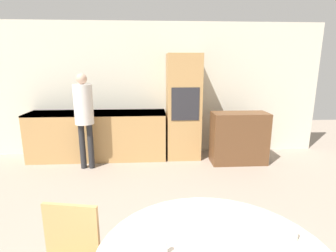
{
  "coord_description": "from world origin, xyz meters",
  "views": [
    {
      "loc": [
        -0.11,
        -0.15,
        1.8
      ],
      "look_at": [
        0.07,
        2.78,
        1.11
      ],
      "focal_mm": 28.0,
      "sensor_mm": 36.0,
      "label": 1
    }
  ],
  "objects_px": {
    "oven_unit": "(183,107)",
    "person_standing": "(84,111)",
    "sideboard": "(239,138)",
    "cup": "(291,233)"
  },
  "relations": [
    {
      "from": "oven_unit",
      "to": "person_standing",
      "type": "height_order",
      "value": "oven_unit"
    },
    {
      "from": "sideboard",
      "to": "cup",
      "type": "bearing_deg",
      "value": -103.21
    },
    {
      "from": "sideboard",
      "to": "person_standing",
      "type": "height_order",
      "value": "person_standing"
    },
    {
      "from": "person_standing",
      "to": "cup",
      "type": "xyz_separation_m",
      "value": [
        2.0,
        -3.1,
        -0.24
      ]
    },
    {
      "from": "sideboard",
      "to": "person_standing",
      "type": "bearing_deg",
      "value": -177.84
    },
    {
      "from": "person_standing",
      "to": "cup",
      "type": "distance_m",
      "value": 3.69
    },
    {
      "from": "oven_unit",
      "to": "sideboard",
      "type": "xyz_separation_m",
      "value": [
        0.99,
        -0.4,
        -0.52
      ]
    },
    {
      "from": "oven_unit",
      "to": "person_standing",
      "type": "distance_m",
      "value": 1.83
    },
    {
      "from": "oven_unit",
      "to": "cup",
      "type": "height_order",
      "value": "oven_unit"
    },
    {
      "from": "oven_unit",
      "to": "sideboard",
      "type": "height_order",
      "value": "oven_unit"
    }
  ]
}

